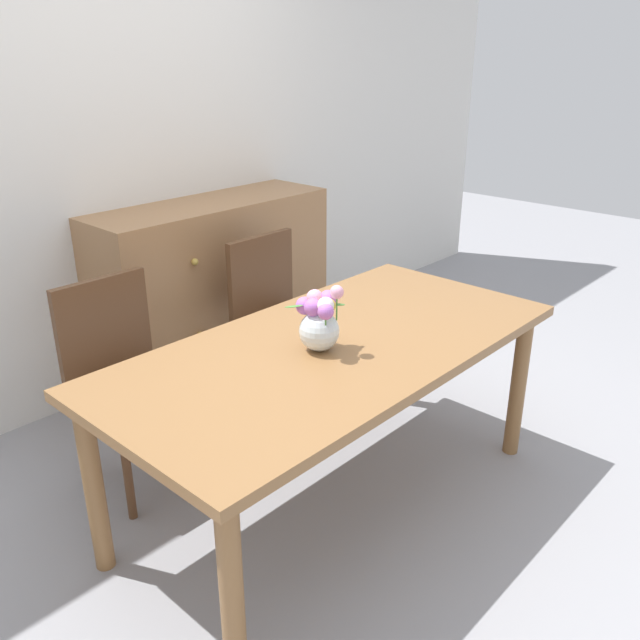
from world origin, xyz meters
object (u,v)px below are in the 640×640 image
dining_table (334,362)px  flower_vase (320,321)px  chair_right (277,311)px  dresser (215,289)px  chair_left (123,369)px

dining_table → flower_vase: 0.21m
dining_table → chair_right: chair_right is taller
dresser → flower_vase: dresser is taller
chair_right → dresser: bearing=-93.5°
chair_left → dresser: (0.93, 0.54, -0.02)m
chair_right → flower_vase: size_ratio=3.43×
chair_left → dining_table: bearing=119.6°
dresser → flower_vase: (-0.57, -1.33, 0.35)m
dining_table → dresser: 1.42m
dining_table → chair_right: bearing=60.4°
dresser → chair_right: bearing=-93.5°
chair_left → chair_right: 0.90m
chair_left → dresser: bearing=-150.1°
chair_left → dresser: 1.08m
dining_table → dresser: size_ratio=1.33×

